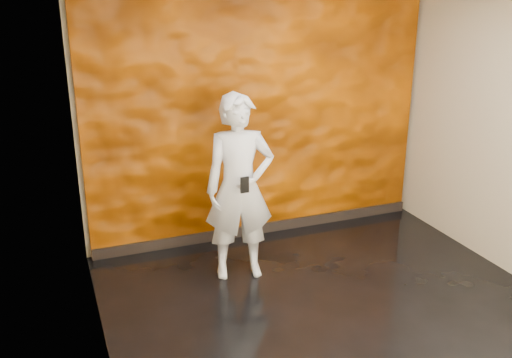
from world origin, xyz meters
name	(u,v)px	position (x,y,z in m)	size (l,w,h in m)	color
room	(350,167)	(0.00, 0.00, 1.40)	(4.02, 4.02, 2.81)	black
feature_wall	(261,118)	(0.00, 1.96, 1.38)	(3.90, 0.06, 2.75)	#C35700
baseboard	(262,228)	(0.00, 1.92, 0.06)	(3.90, 0.04, 0.12)	black
man	(240,188)	(-0.57, 1.09, 0.92)	(0.67, 0.44, 1.85)	#ABAFBD
phone	(245,185)	(-0.60, 0.84, 1.04)	(0.08, 0.02, 0.15)	black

